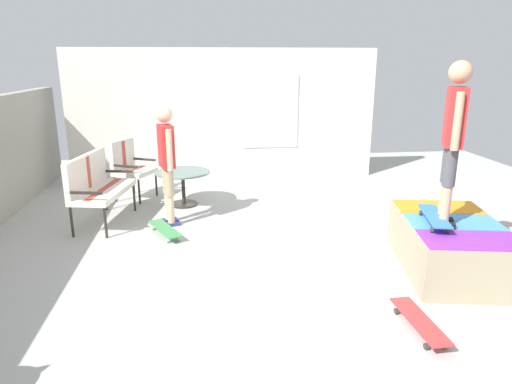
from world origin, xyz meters
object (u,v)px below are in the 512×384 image
skate_ramp (453,245)px  person_watching (167,157)px  skateboard_on_ramp (434,217)px  patio_table (183,181)px  person_skater (453,132)px  skateboard_spare (419,321)px  patio_chair_near_house (129,164)px  skateboard_by_bench (165,229)px  patio_bench (95,183)px

skate_ramp → person_watching: bearing=60.3°
skateboard_on_ramp → patio_table: bearing=45.2°
person_skater → skateboard_spare: bearing=145.8°
patio_chair_near_house → skateboard_by_bench: 2.06m
patio_table → skateboard_on_ramp: 4.04m
patio_bench → skateboard_spare: size_ratio=1.65×
person_skater → skateboard_spare: (-1.07, 0.73, -1.52)m
person_skater → person_watching: bearing=57.7°
person_watching → person_skater: size_ratio=0.98×
person_watching → person_skater: (-1.97, -3.11, 0.60)m
skate_ramp → skateboard_on_ramp: bearing=97.6°
person_watching → skateboard_on_ramp: 3.61m
person_skater → patio_chair_near_house: bearing=48.9°
patio_chair_near_house → person_watching: size_ratio=0.59×
patio_table → skate_ramp: bearing=-131.6°
person_watching → skateboard_spare: person_watching is taller
skateboard_by_bench → skateboard_spare: (-2.60, -2.43, 0.00)m
patio_bench → person_watching: (-0.18, -1.05, 0.39)m
skate_ramp → person_skater: (-0.07, 0.21, 1.32)m
patio_table → skateboard_spare: 4.53m
patio_table → patio_chair_near_house: bearing=61.0°
patio_bench → person_watching: 1.14m
skate_ramp → skateboard_by_bench: size_ratio=2.55×
skateboard_spare → patio_table: bearing=29.4°
skate_ramp → person_skater: size_ratio=1.18×
skateboard_by_bench → skateboard_on_ramp: skateboard_on_ramp is taller
person_watching → patio_chair_near_house: bearing=28.3°
skateboard_spare → skateboard_on_ramp: size_ratio=0.98×
person_skater → skateboard_by_bench: 3.82m
skate_ramp → person_watching: (1.90, 3.32, 0.72)m
skate_ramp → person_skater: bearing=108.4°
patio_bench → skateboard_on_ramp: bearing=-117.4°
person_watching → skateboard_by_bench: 1.02m
patio_bench → patio_chair_near_house: size_ratio=1.31×
skateboard_on_ramp → skate_ramp: bearing=-82.4°
skateboard_by_bench → patio_bench: bearing=58.4°
skateboard_by_bench → skateboard_spare: bearing=-136.9°
patio_table → person_skater: 4.28m
person_watching → skateboard_on_ramp: (-1.94, -3.03, -0.34)m
skateboard_on_ramp → person_watching: bearing=57.4°
skate_ramp → patio_chair_near_house: (3.31, 4.09, 0.32)m
person_skater → skateboard_on_ramp: person_skater is taller
patio_chair_near_house → patio_bench: bearing=166.8°
person_skater → skateboard_on_ramp: 0.94m
patio_bench → person_skater: 4.79m
person_skater → skateboard_spare: 1.99m
person_skater → patio_table: bearing=45.8°
skate_ramp → patio_chair_near_house: size_ratio=2.02×
patio_chair_near_house → skateboard_by_bench: (-1.86, -0.72, -0.53)m
patio_bench → person_watching: person_watching is taller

